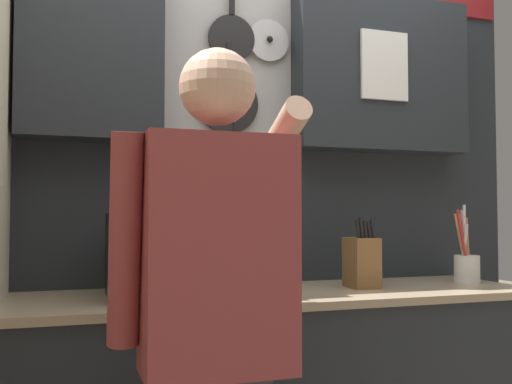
# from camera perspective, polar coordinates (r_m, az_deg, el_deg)

# --- Properties ---
(back_wall_unit) EXTENTS (2.62, 0.22, 2.52)m
(back_wall_unit) POSITION_cam_1_polar(r_m,az_deg,el_deg) (2.56, 0.81, 4.77)
(back_wall_unit) COLOR #23282D
(back_wall_unit) RESTS_ON ground_plane
(microwave) EXTENTS (0.52, 0.36, 0.31)m
(microwave) POSITION_cam_1_polar(r_m,az_deg,el_deg) (2.16, -7.55, -6.18)
(microwave) COLOR black
(microwave) RESTS_ON base_cabinet_counter
(knife_block) EXTENTS (0.12, 0.16, 0.29)m
(knife_block) POSITION_cam_1_polar(r_m,az_deg,el_deg) (2.42, 10.52, -6.87)
(knife_block) COLOR brown
(knife_block) RESTS_ON base_cabinet_counter
(utensil_crock) EXTENTS (0.11, 0.11, 0.35)m
(utensil_crock) POSITION_cam_1_polar(r_m,az_deg,el_deg) (2.72, 20.29, -6.73)
(utensil_crock) COLOR white
(utensil_crock) RESTS_ON base_cabinet_counter
(person) EXTENTS (0.54, 0.62, 1.64)m
(person) POSITION_cam_1_polar(r_m,az_deg,el_deg) (1.50, -4.04, -11.19)
(person) COLOR #383842
(person) RESTS_ON ground_plane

